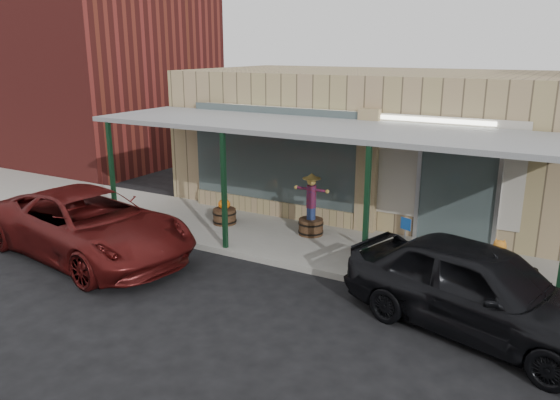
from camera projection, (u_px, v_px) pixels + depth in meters
The scene contains 10 objects.
ground at pixel (238, 304), 10.80m from camera, with size 120.00×120.00×0.00m, color black.
sidewalk at pixel (317, 245), 13.80m from camera, with size 40.00×3.20×0.15m, color gray.
storefront at pixel (382, 140), 17.07m from camera, with size 12.00×6.25×4.20m.
awning at pixel (319, 129), 12.97m from camera, with size 12.00×3.00×3.04m.
block_buildings_near at pixel (459, 86), 16.54m from camera, with size 61.00×8.00×8.00m.
barrel_scarecrow at pixel (311, 214), 14.19m from camera, with size 1.00×0.71×1.65m.
barrel_pumpkin at pixel (225, 214), 15.17m from camera, with size 0.74×0.74×0.75m.
handicap_sign at pixel (405, 238), 11.66m from camera, with size 0.25×0.12×1.26m.
parked_sedan at pixel (479, 289), 9.53m from camera, with size 5.19×3.22×1.65m.
car_maroon at pixel (89, 225), 13.07m from camera, with size 2.65×5.75×1.60m, color #521110.
Camera 1 is at (5.57, -8.16, 4.90)m, focal length 35.00 mm.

